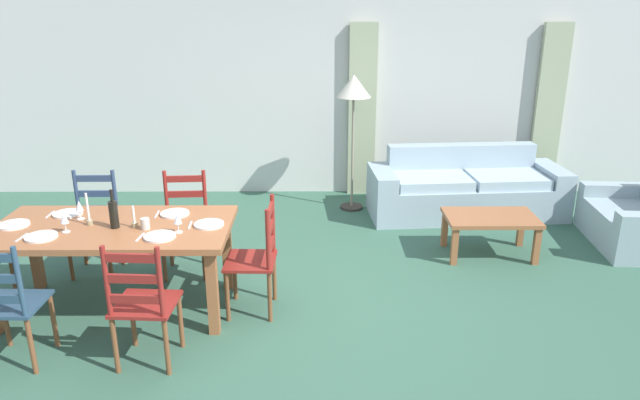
{
  "coord_description": "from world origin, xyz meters",
  "views": [
    {
      "loc": [
        0.1,
        -4.27,
        2.47
      ],
      "look_at": [
        0.13,
        0.69,
        0.75
      ],
      "focal_mm": 32.73,
      "sensor_mm": 36.0,
      "label": 1
    }
  ],
  "objects_px": {
    "wine_bottle": "(114,214)",
    "wine_glass_near_left": "(64,219)",
    "dining_table": "(113,236)",
    "coffee_table": "(490,222)",
    "standing_lamp": "(354,94)",
    "dining_chair_head_east": "(257,258)",
    "wine_glass_near_right": "(178,219)",
    "coffee_cup_primary": "(145,224)",
    "dining_chair_far_right": "(186,224)",
    "couch": "(465,190)",
    "dining_chair_near_right": "(143,304)",
    "wine_glass_far_left": "(79,206)",
    "dining_chair_far_left": "(95,223)",
    "dining_chair_near_left": "(8,304)"
  },
  "relations": [
    {
      "from": "dining_chair_head_east",
      "to": "wine_glass_far_left",
      "type": "relative_size",
      "value": 5.96
    },
    {
      "from": "dining_chair_far_right",
      "to": "dining_chair_head_east",
      "type": "bearing_deg",
      "value": -45.74
    },
    {
      "from": "dining_chair_near_right",
      "to": "wine_glass_near_right",
      "type": "bearing_deg",
      "value": 78.75
    },
    {
      "from": "dining_chair_near_right",
      "to": "wine_bottle",
      "type": "xyz_separation_m",
      "value": [
        -0.4,
        0.74,
        0.39
      ]
    },
    {
      "from": "dining_table",
      "to": "couch",
      "type": "distance_m",
      "value": 4.14
    },
    {
      "from": "wine_bottle",
      "to": "wine_glass_near_left",
      "type": "distance_m",
      "value": 0.36
    },
    {
      "from": "dining_chair_far_right",
      "to": "standing_lamp",
      "type": "bearing_deg",
      "value": 46.37
    },
    {
      "from": "dining_chair_far_left",
      "to": "wine_glass_near_right",
      "type": "xyz_separation_m",
      "value": [
        1.01,
        -0.9,
        0.38
      ]
    },
    {
      "from": "dining_chair_far_left",
      "to": "coffee_cup_primary",
      "type": "relative_size",
      "value": 10.67
    },
    {
      "from": "coffee_cup_primary",
      "to": "couch",
      "type": "relative_size",
      "value": 0.04
    },
    {
      "from": "wine_glass_near_left",
      "to": "couch",
      "type": "relative_size",
      "value": 0.07
    },
    {
      "from": "dining_chair_far_right",
      "to": "wine_glass_far_left",
      "type": "height_order",
      "value": "dining_chair_far_right"
    },
    {
      "from": "dining_table",
      "to": "standing_lamp",
      "type": "bearing_deg",
      "value": 50.03
    },
    {
      "from": "dining_chair_near_right",
      "to": "dining_chair_far_right",
      "type": "bearing_deg",
      "value": 91.07
    },
    {
      "from": "dining_chair_far_left",
      "to": "dining_chair_head_east",
      "type": "xyz_separation_m",
      "value": [
        1.6,
        -0.78,
        0.0
      ]
    },
    {
      "from": "dining_chair_near_left",
      "to": "wine_glass_near_right",
      "type": "xyz_separation_m",
      "value": [
        1.06,
        0.63,
        0.38
      ]
    },
    {
      "from": "standing_lamp",
      "to": "dining_chair_near_left",
      "type": "bearing_deg",
      "value": -128.27
    },
    {
      "from": "wine_glass_near_left",
      "to": "wine_glass_far_left",
      "type": "xyz_separation_m",
      "value": [
        0.01,
        0.28,
        0.0
      ]
    },
    {
      "from": "wine_bottle",
      "to": "couch",
      "type": "distance_m",
      "value": 4.15
    },
    {
      "from": "wine_glass_near_right",
      "to": "couch",
      "type": "bearing_deg",
      "value": 40.56
    },
    {
      "from": "dining_chair_head_east",
      "to": "wine_bottle",
      "type": "distance_m",
      "value": 1.18
    },
    {
      "from": "wine_glass_far_left",
      "to": "coffee_cup_primary",
      "type": "height_order",
      "value": "wine_glass_far_left"
    },
    {
      "from": "dining_chair_head_east",
      "to": "standing_lamp",
      "type": "bearing_deg",
      "value": 69.83
    },
    {
      "from": "dining_chair_far_right",
      "to": "dining_chair_near_left",
      "type": "bearing_deg",
      "value": -120.94
    },
    {
      "from": "dining_table",
      "to": "couch",
      "type": "xyz_separation_m",
      "value": [
        3.42,
        2.29,
        -0.37
      ]
    },
    {
      "from": "wine_glass_near_left",
      "to": "coffee_cup_primary",
      "type": "height_order",
      "value": "wine_glass_near_left"
    },
    {
      "from": "dining_chair_far_left",
      "to": "coffee_table",
      "type": "bearing_deg",
      "value": 4.87
    },
    {
      "from": "dining_chair_head_east",
      "to": "wine_glass_near_right",
      "type": "xyz_separation_m",
      "value": [
        -0.59,
        -0.12,
        0.38
      ]
    },
    {
      "from": "dining_chair_near_left",
      "to": "couch",
      "type": "bearing_deg",
      "value": 38.12
    },
    {
      "from": "coffee_table",
      "to": "wine_glass_near_right",
      "type": "bearing_deg",
      "value": -156.46
    },
    {
      "from": "dining_table",
      "to": "wine_glass_near_left",
      "type": "distance_m",
      "value": 0.39
    },
    {
      "from": "wine_bottle",
      "to": "coffee_table",
      "type": "xyz_separation_m",
      "value": [
        3.34,
        1.12,
        -0.51
      ]
    },
    {
      "from": "coffee_cup_primary",
      "to": "couch",
      "type": "bearing_deg",
      "value": 37.14
    },
    {
      "from": "couch",
      "to": "coffee_cup_primary",
      "type": "bearing_deg",
      "value": -142.86
    },
    {
      "from": "dining_chair_head_east",
      "to": "wine_glass_near_left",
      "type": "distance_m",
      "value": 1.52
    },
    {
      "from": "dining_chair_near_left",
      "to": "dining_chair_near_right",
      "type": "xyz_separation_m",
      "value": [
        0.93,
        -0.01,
        0.0
      ]
    },
    {
      "from": "wine_bottle",
      "to": "coffee_table",
      "type": "bearing_deg",
      "value": 18.59
    },
    {
      "from": "dining_chair_near_right",
      "to": "dining_chair_far_left",
      "type": "xyz_separation_m",
      "value": [
        -0.88,
        1.54,
        0.0
      ]
    },
    {
      "from": "dining_table",
      "to": "wine_glass_near_right",
      "type": "relative_size",
      "value": 11.8
    },
    {
      "from": "wine_glass_far_left",
      "to": "coffee_table",
      "type": "height_order",
      "value": "wine_glass_far_left"
    },
    {
      "from": "dining_chair_far_right",
      "to": "couch",
      "type": "bearing_deg",
      "value": 27.4
    },
    {
      "from": "coffee_cup_primary",
      "to": "coffee_table",
      "type": "bearing_deg",
      "value": 20.48
    },
    {
      "from": "dining_chair_head_east",
      "to": "coffee_table",
      "type": "distance_m",
      "value": 2.49
    },
    {
      "from": "wine_glass_far_left",
      "to": "couch",
      "type": "bearing_deg",
      "value": 29.98
    },
    {
      "from": "dining_table",
      "to": "dining_chair_far_left",
      "type": "distance_m",
      "value": 0.89
    },
    {
      "from": "dining_chair_far_right",
      "to": "wine_glass_near_right",
      "type": "bearing_deg",
      "value": -80.02
    },
    {
      "from": "wine_glass_near_left",
      "to": "standing_lamp",
      "type": "xyz_separation_m",
      "value": [
        2.38,
        2.61,
        0.55
      ]
    },
    {
      "from": "dining_chair_near_left",
      "to": "wine_glass_far_left",
      "type": "bearing_deg",
      "value": 78.4
    },
    {
      "from": "wine_bottle",
      "to": "dining_table",
      "type": "bearing_deg",
      "value": 135.57
    },
    {
      "from": "dining_chair_far_right",
      "to": "coffee_table",
      "type": "relative_size",
      "value": 1.07
    }
  ]
}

